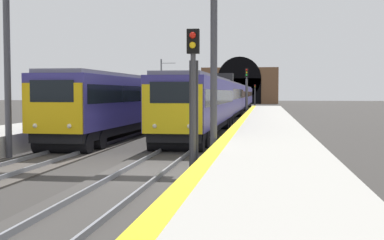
% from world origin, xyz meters
% --- Properties ---
extents(ground_plane, '(320.00, 320.00, 0.00)m').
position_xyz_m(ground_plane, '(0.00, 0.00, 0.00)').
color(ground_plane, '#302D2B').
extents(platform_right, '(112.00, 3.91, 0.92)m').
position_xyz_m(platform_right, '(0.00, -4.16, 0.46)').
color(platform_right, '#9E9B93').
rests_on(platform_right, ground_plane).
extents(platform_right_edge_strip, '(112.00, 0.50, 0.01)m').
position_xyz_m(platform_right_edge_strip, '(0.00, -2.45, 0.93)').
color(platform_right_edge_strip, yellow).
rests_on(platform_right_edge_strip, platform_right).
extents(track_main_line, '(160.00, 2.96, 0.21)m').
position_xyz_m(track_main_line, '(0.00, 0.00, 0.04)').
color(track_main_line, '#383533').
rests_on(track_main_line, ground_plane).
extents(track_adjacent_line, '(160.00, 2.71, 0.21)m').
position_xyz_m(track_adjacent_line, '(0.00, 4.85, 0.04)').
color(track_adjacent_line, '#423D38').
rests_on(track_adjacent_line, ground_plane).
extents(train_main_approaching, '(76.08, 3.00, 4.69)m').
position_xyz_m(train_main_approaching, '(43.26, 0.00, 2.17)').
color(train_main_approaching, navy).
rests_on(train_main_approaching, ground_plane).
extents(train_adjacent_platform, '(39.13, 3.32, 4.76)m').
position_xyz_m(train_adjacent_platform, '(23.58, 4.85, 2.24)').
color(train_adjacent_platform, navy).
rests_on(train_adjacent_platform, ground_plane).
extents(railway_signal_near, '(0.39, 0.38, 4.74)m').
position_xyz_m(railway_signal_near, '(-1.24, -1.86, 2.80)').
color(railway_signal_near, '#38383D').
rests_on(railway_signal_near, ground_plane).
extents(railway_signal_mid, '(0.39, 0.38, 5.62)m').
position_xyz_m(railway_signal_mid, '(42.81, -1.86, 3.38)').
color(railway_signal_mid, '#4C4C54').
rests_on(railway_signal_mid, ground_plane).
extents(railway_signal_far, '(0.39, 0.38, 4.42)m').
position_xyz_m(railway_signal_far, '(88.16, -1.86, 2.63)').
color(railway_signal_far, '#38383D').
rests_on(railway_signal_far, ground_plane).
extents(overhead_signal_gantry, '(0.70, 9.13, 7.63)m').
position_xyz_m(overhead_signal_gantry, '(3.68, 2.42, 5.77)').
color(overhead_signal_gantry, '#3F3F47').
rests_on(overhead_signal_gantry, ground_plane).
extents(tunnel_portal, '(2.41, 19.07, 11.64)m').
position_xyz_m(tunnel_portal, '(111.45, 2.42, 4.53)').
color(tunnel_portal, brown).
rests_on(tunnel_portal, ground_plane).
extents(catenary_mast_near, '(0.22, 2.28, 7.75)m').
position_xyz_m(catenary_mast_near, '(58.21, 11.32, 3.99)').
color(catenary_mast_near, '#595B60').
rests_on(catenary_mast_near, ground_plane).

